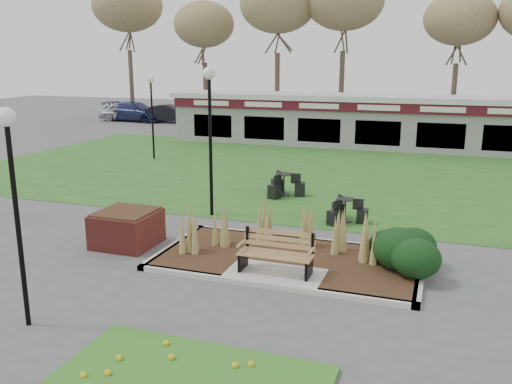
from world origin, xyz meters
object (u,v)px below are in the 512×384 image
(bistro_set_b, at_px, (284,188))
(car_silver, at_px, (126,112))
(food_pavilion, at_px, (381,121))
(lamp_post_far_left, at_px, (151,99))
(lamp_post_mid_right, at_px, (210,109))
(bistro_set_a, at_px, (345,214))
(car_blue, at_px, (136,112))
(car_black, at_px, (169,114))
(brick_planter, at_px, (127,228))
(park_bench, at_px, (277,252))
(lamp_post_near_left, at_px, (12,170))

(bistro_set_b, relative_size, car_silver, 0.34)
(food_pavilion, relative_size, car_silver, 5.74)
(lamp_post_far_left, height_order, car_silver, lamp_post_far_left)
(lamp_post_mid_right, relative_size, lamp_post_far_left, 1.14)
(lamp_post_mid_right, relative_size, bistro_set_a, 3.41)
(lamp_post_far_left, relative_size, bistro_set_a, 2.99)
(lamp_post_far_left, height_order, bistro_set_b, lamp_post_far_left)
(car_blue, bearing_deg, lamp_post_mid_right, -137.89)
(bistro_set_a, relative_size, car_blue, 0.26)
(bistro_set_b, bearing_deg, food_pavilion, 80.97)
(lamp_post_mid_right, bearing_deg, lamp_post_far_left, 129.40)
(car_black, height_order, car_blue, car_blue)
(brick_planter, bearing_deg, park_bench, -9.69)
(bistro_set_b, bearing_deg, lamp_post_mid_right, -114.22)
(bistro_set_b, bearing_deg, car_blue, 132.86)
(park_bench, relative_size, bistro_set_a, 1.26)
(bistro_set_b, distance_m, car_silver, 27.15)
(park_bench, bearing_deg, brick_planter, 170.31)
(lamp_post_near_left, relative_size, bistro_set_b, 2.74)
(bistro_set_a, height_order, bistro_set_b, bistro_set_b)
(park_bench, height_order, food_pavilion, food_pavilion)
(bistro_set_a, bearing_deg, park_bench, -98.49)
(bistro_set_b, bearing_deg, lamp_post_far_left, 148.43)
(lamp_post_near_left, xyz_separation_m, bistro_set_b, (1.73, 11.04, -2.66))
(lamp_post_mid_right, xyz_separation_m, bistro_set_a, (4.12, 0.67, -3.10))
(brick_planter, relative_size, bistro_set_a, 1.11)
(lamp_post_near_left, relative_size, bistro_set_a, 2.99)
(brick_planter, bearing_deg, lamp_post_far_left, 116.56)
(food_pavilion, height_order, lamp_post_near_left, lamp_post_near_left)
(lamp_post_near_left, relative_size, car_black, 0.96)
(brick_planter, distance_m, bistro_set_b, 6.97)
(lamp_post_mid_right, xyz_separation_m, car_black, (-13.67, 22.67, -2.67))
(lamp_post_near_left, relative_size, lamp_post_mid_right, 0.88)
(car_silver, distance_m, car_black, 3.81)
(bistro_set_b, xyz_separation_m, car_black, (-15.11, 19.46, 0.41))
(food_pavilion, distance_m, lamp_post_near_left, 23.80)
(food_pavilion, bearing_deg, car_black, 157.61)
(car_silver, bearing_deg, lamp_post_mid_right, -152.40)
(lamp_post_near_left, xyz_separation_m, car_silver, (-17.20, 30.50, -2.22))
(park_bench, distance_m, lamp_post_near_left, 5.77)
(park_bench, relative_size, car_black, 0.40)
(brick_planter, relative_size, car_silver, 0.35)
(bistro_set_a, relative_size, car_black, 0.32)
(park_bench, relative_size, food_pavilion, 0.07)
(brick_planter, relative_size, car_blue, 0.29)
(car_black, xyz_separation_m, car_blue, (-2.95, 0.00, 0.07))
(bistro_set_b, height_order, car_black, car_black)
(brick_planter, bearing_deg, bistro_set_a, 38.06)
(brick_planter, relative_size, lamp_post_mid_right, 0.32)
(car_silver, bearing_deg, park_bench, -152.05)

